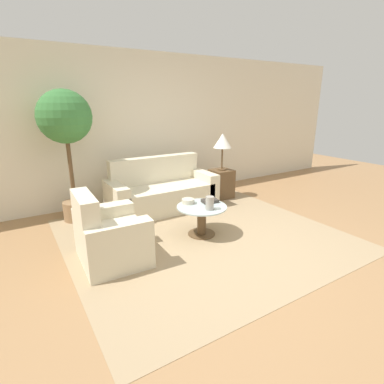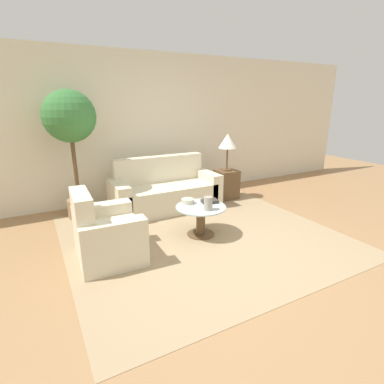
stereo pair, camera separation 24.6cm
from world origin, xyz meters
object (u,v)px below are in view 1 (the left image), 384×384
object	(u,v)px
sofa_main	(161,193)
coffee_table	(202,216)
book_stack	(210,201)
armchair	(107,239)
vase	(210,203)
potted_plant	(66,125)
table_lamp	(223,142)
bowl	(188,201)

from	to	relation	value
sofa_main	coffee_table	size ratio (longest dim) A/B	2.64
coffee_table	book_stack	size ratio (longest dim) A/B	2.81
armchair	vase	size ratio (longest dim) A/B	4.86
armchair	sofa_main	bearing A→B (deg)	-43.81
potted_plant	vase	world-z (taller)	potted_plant
armchair	table_lamp	size ratio (longest dim) A/B	1.28
coffee_table	potted_plant	xyz separation A→B (m)	(-1.35, 1.48, 1.17)
potted_plant	book_stack	world-z (taller)	potted_plant
potted_plant	sofa_main	bearing A→B (deg)	-10.43
armchair	potted_plant	distance (m)	1.90
bowl	book_stack	distance (m)	0.31
book_stack	potted_plant	bearing A→B (deg)	147.47
table_lamp	vase	bearing A→B (deg)	-132.11
vase	bowl	size ratio (longest dim) A/B	1.01
sofa_main	armchair	xyz separation A→B (m)	(-1.30, -1.26, -0.00)
vase	book_stack	world-z (taller)	vase
table_lamp	potted_plant	xyz separation A→B (m)	(-2.59, 0.29, 0.37)
sofa_main	table_lamp	bearing A→B (deg)	-2.04
sofa_main	table_lamp	distance (m)	1.46
sofa_main	vase	xyz separation A→B (m)	(0.02, -1.39, 0.22)
coffee_table	table_lamp	size ratio (longest dim) A/B	1.01
sofa_main	book_stack	xyz separation A→B (m)	(0.19, -1.16, 0.15)
vase	potted_plant	bearing A→B (deg)	129.79
vase	book_stack	bearing A→B (deg)	54.17
armchair	potted_plant	xyz separation A→B (m)	(-0.05, 1.51, 1.15)
sofa_main	potted_plant	bearing A→B (deg)	169.57
armchair	potted_plant	world-z (taller)	potted_plant
vase	armchair	bearing A→B (deg)	174.24
bowl	potted_plant	bearing A→B (deg)	134.28
sofa_main	table_lamp	size ratio (longest dim) A/B	2.67
vase	bowl	distance (m)	0.38
potted_plant	bowl	size ratio (longest dim) A/B	11.02
armchair	vase	distance (m)	1.34
coffee_table	table_lamp	distance (m)	1.89
armchair	vase	world-z (taller)	armchair
sofa_main	book_stack	bearing A→B (deg)	-80.68
armchair	vase	xyz separation A→B (m)	(1.32, -0.13, 0.22)
book_stack	coffee_table	bearing A→B (deg)	-148.62
sofa_main	coffee_table	bearing A→B (deg)	-89.71
sofa_main	armchair	bearing A→B (deg)	-135.79
table_lamp	potted_plant	bearing A→B (deg)	173.56
sofa_main	bowl	bearing A→B (deg)	-95.09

